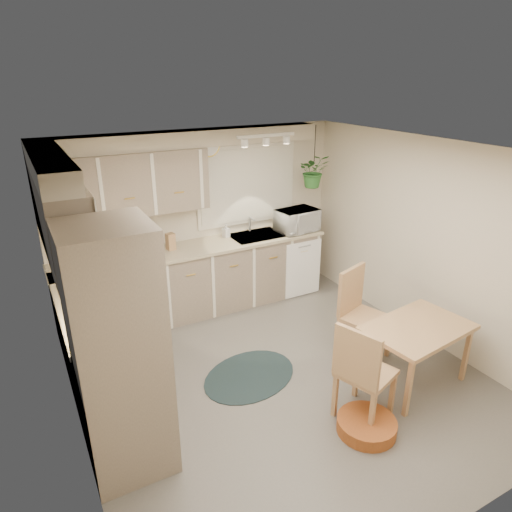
# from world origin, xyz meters

# --- Properties ---
(floor) EXTENTS (4.20, 4.20, 0.00)m
(floor) POSITION_xyz_m (0.00, 0.00, 0.00)
(floor) COLOR #5F5A54
(floor) RESTS_ON ground
(ceiling) EXTENTS (4.20, 4.20, 0.00)m
(ceiling) POSITION_xyz_m (0.00, 0.00, 2.40)
(ceiling) COLOR white
(ceiling) RESTS_ON wall_back
(wall_back) EXTENTS (4.00, 0.04, 2.40)m
(wall_back) POSITION_xyz_m (0.00, 2.10, 1.20)
(wall_back) COLOR beige
(wall_back) RESTS_ON floor
(wall_front) EXTENTS (4.00, 0.04, 2.40)m
(wall_front) POSITION_xyz_m (0.00, -2.10, 1.20)
(wall_front) COLOR beige
(wall_front) RESTS_ON floor
(wall_left) EXTENTS (0.04, 4.20, 2.40)m
(wall_left) POSITION_xyz_m (-2.00, 0.00, 1.20)
(wall_left) COLOR beige
(wall_left) RESTS_ON floor
(wall_right) EXTENTS (0.04, 4.20, 2.40)m
(wall_right) POSITION_xyz_m (2.00, 0.00, 1.20)
(wall_right) COLOR beige
(wall_right) RESTS_ON floor
(base_cab_left) EXTENTS (0.60, 1.85, 0.90)m
(base_cab_left) POSITION_xyz_m (-1.70, 0.88, 0.45)
(base_cab_left) COLOR gray
(base_cab_left) RESTS_ON floor
(base_cab_back) EXTENTS (3.60, 0.60, 0.90)m
(base_cab_back) POSITION_xyz_m (-0.20, 1.80, 0.45)
(base_cab_back) COLOR gray
(base_cab_back) RESTS_ON floor
(counter_left) EXTENTS (0.64, 1.89, 0.04)m
(counter_left) POSITION_xyz_m (-1.69, 0.88, 0.92)
(counter_left) COLOR #C2B38E
(counter_left) RESTS_ON base_cab_left
(counter_back) EXTENTS (3.64, 0.64, 0.04)m
(counter_back) POSITION_xyz_m (-0.20, 1.79, 0.92)
(counter_back) COLOR #C2B38E
(counter_back) RESTS_ON base_cab_back
(oven_stack) EXTENTS (0.65, 0.65, 2.10)m
(oven_stack) POSITION_xyz_m (-1.68, -0.38, 1.05)
(oven_stack) COLOR gray
(oven_stack) RESTS_ON floor
(wall_oven_face) EXTENTS (0.02, 0.56, 0.58)m
(wall_oven_face) POSITION_xyz_m (-1.35, -0.38, 1.05)
(wall_oven_face) COLOR white
(wall_oven_face) RESTS_ON oven_stack
(upper_cab_left) EXTENTS (0.35, 2.00, 0.75)m
(upper_cab_left) POSITION_xyz_m (-1.82, 1.00, 1.83)
(upper_cab_left) COLOR gray
(upper_cab_left) RESTS_ON wall_left
(upper_cab_back) EXTENTS (2.00, 0.35, 0.75)m
(upper_cab_back) POSITION_xyz_m (-1.00, 1.93, 1.83)
(upper_cab_back) COLOR gray
(upper_cab_back) RESTS_ON wall_back
(soffit_left) EXTENTS (0.30, 2.00, 0.20)m
(soffit_left) POSITION_xyz_m (-1.85, 1.00, 2.30)
(soffit_left) COLOR beige
(soffit_left) RESTS_ON wall_left
(soffit_back) EXTENTS (3.60, 0.30, 0.20)m
(soffit_back) POSITION_xyz_m (-0.20, 1.95, 2.30)
(soffit_back) COLOR beige
(soffit_back) RESTS_ON wall_back
(cooktop) EXTENTS (0.52, 0.58, 0.02)m
(cooktop) POSITION_xyz_m (-1.68, 0.30, 0.94)
(cooktop) COLOR white
(cooktop) RESTS_ON counter_left
(range_hood) EXTENTS (0.40, 0.60, 0.14)m
(range_hood) POSITION_xyz_m (-1.70, 0.30, 1.40)
(range_hood) COLOR white
(range_hood) RESTS_ON upper_cab_left
(window_blinds) EXTENTS (1.40, 0.02, 1.00)m
(window_blinds) POSITION_xyz_m (0.70, 2.07, 1.60)
(window_blinds) COLOR white
(window_blinds) RESTS_ON wall_back
(window_frame) EXTENTS (1.50, 0.02, 1.10)m
(window_frame) POSITION_xyz_m (0.70, 2.08, 1.60)
(window_frame) COLOR silver
(window_frame) RESTS_ON wall_back
(sink) EXTENTS (0.70, 0.48, 0.10)m
(sink) POSITION_xyz_m (0.70, 1.80, 0.90)
(sink) COLOR #A1A4A8
(sink) RESTS_ON counter_back
(dishwasher_front) EXTENTS (0.58, 0.02, 0.83)m
(dishwasher_front) POSITION_xyz_m (1.30, 1.49, 0.42)
(dishwasher_front) COLOR white
(dishwasher_front) RESTS_ON base_cab_back
(track_light_bar) EXTENTS (0.80, 0.04, 0.04)m
(track_light_bar) POSITION_xyz_m (0.70, 1.55, 2.33)
(track_light_bar) COLOR white
(track_light_bar) RESTS_ON ceiling
(wall_clock) EXTENTS (0.30, 0.03, 0.30)m
(wall_clock) POSITION_xyz_m (0.15, 2.07, 2.18)
(wall_clock) COLOR #E0C34F
(wall_clock) RESTS_ON wall_back
(dining_table) EXTENTS (1.15, 0.84, 0.67)m
(dining_table) POSITION_xyz_m (1.19, -0.73, 0.34)
(dining_table) COLOR tan
(dining_table) RESTS_ON floor
(chair_left) EXTENTS (0.61, 0.61, 1.01)m
(chair_left) POSITION_xyz_m (0.41, -0.87, 0.51)
(chair_left) COLOR tan
(chair_left) RESTS_ON floor
(chair_back) EXTENTS (0.62, 0.62, 1.05)m
(chair_back) POSITION_xyz_m (1.06, -0.13, 0.52)
(chair_back) COLOR tan
(chair_back) RESTS_ON floor
(braided_rug) EXTENTS (1.27, 1.08, 0.01)m
(braided_rug) POSITION_xyz_m (-0.27, 0.16, 0.01)
(braided_rug) COLOR black
(braided_rug) RESTS_ON floor
(pet_bed) EXTENTS (0.66, 0.66, 0.13)m
(pet_bed) POSITION_xyz_m (0.29, -1.07, 0.06)
(pet_bed) COLOR #9E4C1F
(pet_bed) RESTS_ON floor
(microwave) EXTENTS (0.60, 0.38, 0.39)m
(microwave) POSITION_xyz_m (1.30, 1.70, 1.13)
(microwave) COLOR white
(microwave) RESTS_ON counter_back
(soap_bottle) EXTENTS (0.13, 0.20, 0.09)m
(soap_bottle) POSITION_xyz_m (0.31, 1.95, 0.98)
(soap_bottle) COLOR white
(soap_bottle) RESTS_ON counter_back
(hanging_plant) EXTENTS (0.56, 0.58, 0.36)m
(hanging_plant) POSITION_xyz_m (1.55, 1.70, 1.73)
(hanging_plant) COLOR #2C6829
(hanging_plant) RESTS_ON ceiling
(coffee_maker) EXTENTS (0.21, 0.24, 0.29)m
(coffee_maker) POSITION_xyz_m (-1.11, 1.80, 1.09)
(coffee_maker) COLOR black
(coffee_maker) RESTS_ON counter_back
(toaster) EXTENTS (0.32, 0.19, 0.19)m
(toaster) POSITION_xyz_m (-0.83, 1.82, 1.03)
(toaster) COLOR #A1A4A8
(toaster) RESTS_ON counter_back
(knife_block) EXTENTS (0.11, 0.11, 0.22)m
(knife_block) POSITION_xyz_m (-0.52, 1.85, 1.05)
(knife_block) COLOR tan
(knife_block) RESTS_ON counter_back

